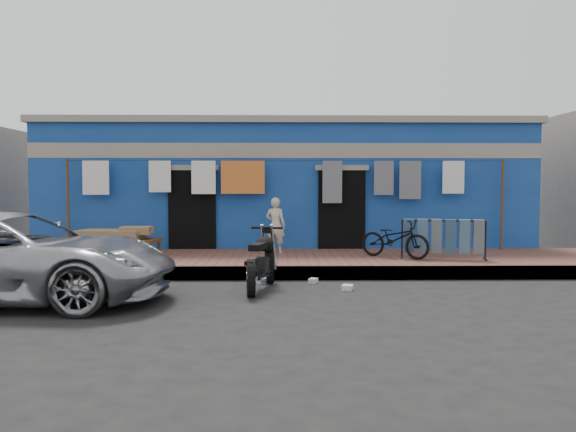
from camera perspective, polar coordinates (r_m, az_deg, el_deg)
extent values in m
plane|color=black|center=(8.81, 0.21, -8.18)|extent=(80.00, 80.00, 0.00)
cube|color=brown|center=(11.75, -0.08, -4.74)|extent=(28.00, 3.00, 0.25)
cube|color=gray|center=(10.31, 0.04, -5.83)|extent=(28.00, 0.10, 0.25)
cube|color=navy|center=(15.64, -0.30, 2.61)|extent=(12.00, 5.00, 3.20)
cube|color=#9E9384|center=(13.23, -0.18, 6.65)|extent=(12.00, 0.14, 0.35)
cube|color=#9E9384|center=(15.72, -0.30, 8.74)|extent=(12.20, 5.20, 0.16)
cube|color=black|center=(13.29, -9.70, 0.12)|extent=(1.10, 0.10, 2.10)
cube|color=black|center=(13.22, 5.47, 0.13)|extent=(1.10, 0.10, 2.10)
cylinder|color=brown|center=(13.77, -21.45, 1.10)|extent=(0.06, 0.06, 2.10)
cylinder|color=brown|center=(13.89, 20.93, 1.12)|extent=(0.06, 0.06, 2.10)
cylinder|color=black|center=(12.90, -0.16, 5.63)|extent=(10.00, 0.01, 0.01)
cube|color=silver|center=(13.55, -18.95, 3.70)|extent=(0.60, 0.02, 0.78)
cube|color=silver|center=(13.18, -12.89, 3.94)|extent=(0.50, 0.02, 0.72)
cube|color=silver|center=(13.01, -8.58, 3.90)|extent=(0.55, 0.02, 0.76)
cube|color=#CC4C26|center=(12.92, -4.61, 3.94)|extent=(1.00, 0.02, 0.76)
cube|color=slate|center=(12.95, 4.52, 3.46)|extent=(0.45, 0.02, 0.97)
cube|color=slate|center=(13.12, 9.70, 3.84)|extent=(0.45, 0.02, 0.78)
cube|color=slate|center=(13.24, 12.31, 3.60)|extent=(0.50, 0.02, 0.88)
cube|color=silver|center=(13.51, 16.45, 3.80)|extent=(0.50, 0.02, 0.75)
imported|color=#A6A6AA|center=(9.24, -26.46, -3.63)|extent=(4.94, 2.30, 1.38)
imported|color=#C1B6A0|center=(12.33, -1.28, -0.94)|extent=(0.51, 0.42, 1.22)
imported|color=black|center=(11.69, 10.80, -1.84)|extent=(1.50, 1.34, 0.97)
cube|color=silver|center=(9.98, -2.59, -6.60)|extent=(0.25, 0.23, 0.09)
cube|color=silver|center=(10.00, 2.57, -6.59)|extent=(0.19, 0.21, 0.09)
cube|color=silver|center=(9.39, 6.06, -7.23)|extent=(0.22, 0.25, 0.09)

